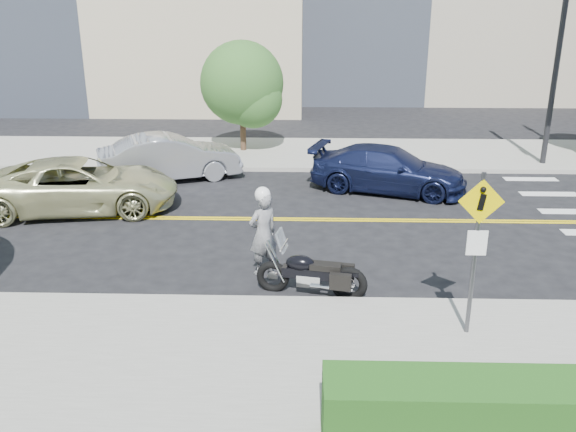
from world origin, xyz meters
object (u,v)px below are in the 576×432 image
Objects in this scene: motorcyclist at (263,231)px; pedestrian_sign at (477,239)px; parked_car_blue at (388,169)px; suv at (80,185)px; parked_car_silver at (170,158)px; motorcycle at (312,264)px.

pedestrian_sign is at bearing 109.95° from motorcyclist.
pedestrian_sign is 9.20m from parked_car_blue.
parked_car_silver is at bearing -39.38° from suv.
motorcyclist is 0.43× the size of parked_car_silver.
motorcycle is 0.46× the size of parked_car_blue.
pedestrian_sign is 1.47× the size of motorcyclist.
pedestrian_sign is 0.54× the size of suv.
parked_car_silver is at bearing -98.49° from motorcyclist.
pedestrian_sign is at bearing -135.44° from suv.
motorcycle is 8.46m from suv.
pedestrian_sign reaches higher than motorcyclist.
parked_car_silver reaches higher than parked_car_blue.
pedestrian_sign is at bearing -164.86° from parked_car_silver.
parked_car_silver is 0.96× the size of parked_car_blue.
motorcycle is 7.81m from parked_car_blue.
pedestrian_sign reaches higher than motorcycle.
parked_car_blue is at bearing -85.85° from suv.
parked_car_blue reaches higher than motorcycle.
motorcyclist is at bearing -136.03° from suv.
pedestrian_sign is at bearing -20.54° from motorcycle.
suv is at bearing 152.89° from motorcycle.
parked_car_silver is at bearing 98.81° from parked_car_blue.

